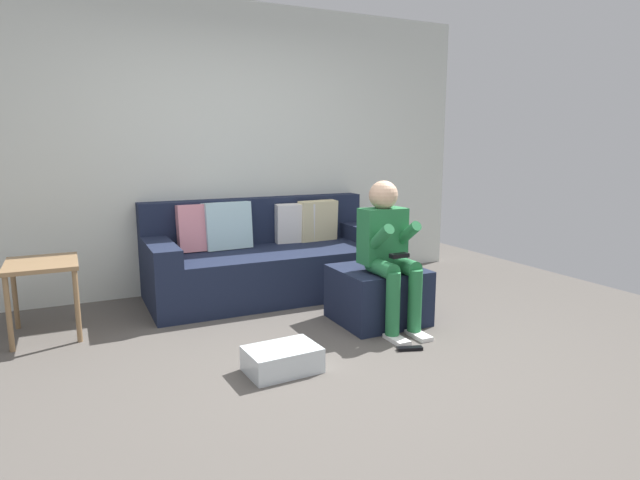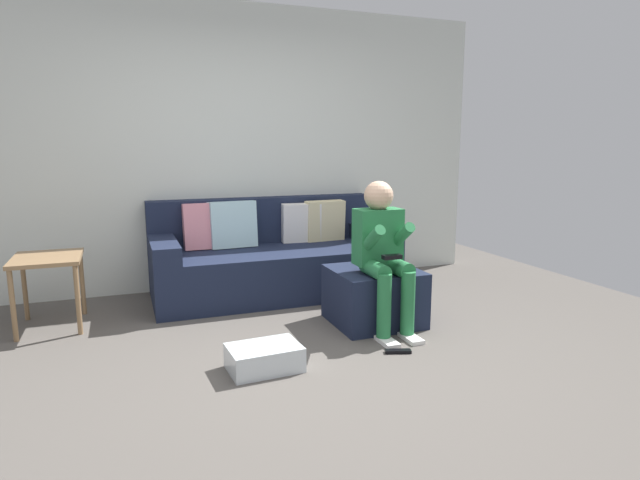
# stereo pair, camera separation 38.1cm
# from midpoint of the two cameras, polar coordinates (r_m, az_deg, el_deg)

# --- Properties ---
(ground_plane) EXTENTS (6.71, 6.71, 0.00)m
(ground_plane) POSITION_cam_midpoint_polar(r_m,az_deg,el_deg) (3.32, -2.45, -14.22)
(ground_plane) COLOR #544F49
(wall_back) EXTENTS (5.17, 0.10, 2.67)m
(wall_back) POSITION_cam_midpoint_polar(r_m,az_deg,el_deg) (5.19, -12.65, 9.64)
(wall_back) COLOR silver
(wall_back) RESTS_ON ground_plane
(couch_sectional) EXTENTS (2.19, 0.95, 0.87)m
(couch_sectional) POSITION_cam_midpoint_polar(r_m,az_deg,el_deg) (4.93, -7.92, -2.10)
(couch_sectional) COLOR #192138
(couch_sectional) RESTS_ON ground_plane
(ottoman) EXTENTS (0.64, 0.61, 0.43)m
(ottoman) POSITION_cam_midpoint_polar(r_m,az_deg,el_deg) (4.16, 3.64, -5.93)
(ottoman) COLOR #192138
(ottoman) RESTS_ON ground_plane
(person_seated) EXTENTS (0.34, 0.58, 1.11)m
(person_seated) POSITION_cam_midpoint_polar(r_m,az_deg,el_deg) (3.92, 4.66, -0.62)
(person_seated) COLOR #26723F
(person_seated) RESTS_ON ground_plane
(storage_bin) EXTENTS (0.46, 0.33, 0.15)m
(storage_bin) POSITION_cam_midpoint_polar(r_m,az_deg,el_deg) (3.34, -7.45, -12.70)
(storage_bin) COLOR silver
(storage_bin) RESTS_ON ground_plane
(side_table) EXTENTS (0.48, 0.56, 0.55)m
(side_table) POSITION_cam_midpoint_polar(r_m,az_deg,el_deg) (4.37, -30.04, -3.13)
(side_table) COLOR olive
(side_table) RESTS_ON ground_plane
(remote_near_ottoman) EXTENTS (0.18, 0.10, 0.02)m
(remote_near_ottoman) POSITION_cam_midpoint_polar(r_m,az_deg,el_deg) (3.67, 6.70, -11.60)
(remote_near_ottoman) COLOR black
(remote_near_ottoman) RESTS_ON ground_plane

